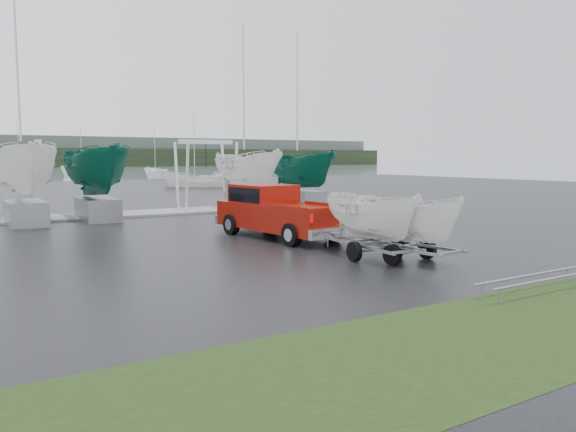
{
  "coord_description": "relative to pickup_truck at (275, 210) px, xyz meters",
  "views": [
    {
      "loc": [
        -9.24,
        -17.25,
        3.12
      ],
      "look_at": [
        0.44,
        -1.74,
        1.2
      ],
      "focal_mm": 35.0,
      "sensor_mm": 36.0,
      "label": 1
    }
  ],
  "objects": [
    {
      "name": "ground_plane",
      "position": [
        -1.91,
        -1.59,
        -1.06
      ],
      "size": [
        120.0,
        120.0,
        0.0
      ],
      "primitive_type": "plane",
      "color": "black",
      "rests_on": "ground"
    },
    {
      "name": "grass_verge",
      "position": [
        -1.91,
        -12.59,
        -1.06
      ],
      "size": [
        40.0,
        40.0,
        0.0
      ],
      "primitive_type": "plane",
      "color": "black",
      "rests_on": "ground"
    },
    {
      "name": "dock",
      "position": [
        -1.91,
        11.41,
        -1.01
      ],
      "size": [
        30.0,
        3.0,
        0.12
      ],
      "primitive_type": "cube",
      "color": "gray",
      "rests_on": "ground"
    },
    {
      "name": "pickup_truck",
      "position": [
        0.0,
        0.0,
        0.0
      ],
      "size": [
        2.76,
        6.3,
        2.03
      ],
      "rotation": [
        0.0,
        0.0,
        0.11
      ],
      "color": "maroon",
      "rests_on": "ground"
    },
    {
      "name": "trailer_hitched",
      "position": [
        0.7,
        -6.53,
        1.42
      ],
      "size": [
        1.83,
        3.71,
        4.55
      ],
      "rotation": [
        0.0,
        0.0,
        0.11
      ],
      "color": "gray",
      "rests_on": "ground"
    },
    {
      "name": "trailer_parked",
      "position": [
        0.15,
        -5.66,
        1.49
      ],
      "size": [
        1.82,
        3.68,
        4.68
      ],
      "rotation": [
        0.0,
        0.0,
        -0.07
      ],
      "color": "gray",
      "rests_on": "ground"
    },
    {
      "name": "boat_hoist",
      "position": [
        2.13,
        11.41,
        1.61
      ],
      "size": [
        3.3,
        2.18,
        4.12
      ],
      "color": "silver",
      "rests_on": "ground"
    },
    {
      "name": "keelboat_0",
      "position": [
        -7.79,
        9.41,
        3.2
      ],
      "size": [
        2.67,
        3.2,
        10.85
      ],
      "color": "gray",
      "rests_on": "ground"
    },
    {
      "name": "keelboat_1",
      "position": [
        -4.51,
        9.61,
        3.03
      ],
      "size": [
        2.57,
        3.2,
        7.94
      ],
      "color": "gray",
      "rests_on": "ground"
    },
    {
      "name": "keelboat_2",
      "position": [
        3.84,
        9.41,
        2.74
      ],
      "size": [
        2.39,
        3.2,
        10.56
      ],
      "color": "gray",
      "rests_on": "ground"
    },
    {
      "name": "keelboat_3",
      "position": [
        7.66,
        9.71,
        2.7
      ],
      "size": [
        2.37,
        3.2,
        10.54
      ],
      "color": "gray",
      "rests_on": "ground"
    },
    {
      "name": "moored_boat_2",
      "position": [
        11.66,
        36.1,
        -1.06
      ],
      "size": [
        3.7,
        3.67,
        11.53
      ],
      "rotation": [
        0.0,
        0.0,
        4.17
      ],
      "color": "white",
      "rests_on": "ground"
    },
    {
      "name": "moored_boat_3",
      "position": [
        16.2,
        61.95,
        -1.06
      ],
      "size": [
        2.58,
        2.64,
        11.35
      ],
      "rotation": [
        0.0,
        0.0,
        3.12
      ],
      "color": "white",
      "rests_on": "ground"
    },
    {
      "name": "moored_boat_5",
      "position": [
        -2.09,
        61.58,
        -1.06
      ],
      "size": [
        3.7,
        3.69,
        11.44
      ],
      "rotation": [
        0.0,
        0.0,
        0.88
      ],
      "color": "white",
      "rests_on": "ground"
    },
    {
      "name": "moored_boat_6",
      "position": [
        9.31,
        78.73,
        -1.06
      ],
      "size": [
        2.82,
        2.75,
        11.42
      ],
      "rotation": [
        0.0,
        0.0,
        4.78
      ],
      "color": "white",
      "rests_on": "ground"
    }
  ]
}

